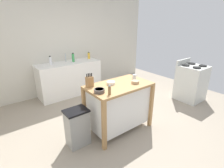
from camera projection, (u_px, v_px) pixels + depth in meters
The scene contains 16 objects.
ground_plane at pixel (120, 127), 3.29m from camera, with size 6.52×6.52×0.00m, color gray.
wall_back at pixel (64, 45), 4.61m from camera, with size 5.52×0.10×2.60m, color beige.
kitchen_island at pixel (119, 105), 3.08m from camera, with size 1.14×0.67×0.89m.
knife_block at pixel (90, 81), 2.83m from camera, with size 0.11×0.09×0.23m.
bowl_ceramic_small at pixel (99, 91), 2.62m from camera, with size 0.17×0.17×0.06m.
bowl_ceramic_wide at pixel (135, 82), 3.00m from camera, with size 0.14×0.14×0.05m.
bowl_stoneware_deep at pixel (111, 83), 2.95m from camera, with size 0.14×0.14×0.05m.
drinking_cup at pixel (134, 77), 3.21m from camera, with size 0.07×0.07×0.09m.
pepper_grinder at pixel (109, 90), 2.53m from camera, with size 0.04×0.04×0.15m.
trash_bin at pixel (77, 127), 2.74m from camera, with size 0.36×0.28×0.63m.
sink_counter at pixel (70, 78), 4.62m from camera, with size 1.64×0.60×0.88m.
sink_faucet at pixel (66, 58), 4.53m from camera, with size 0.02×0.02×0.22m.
bottle_dish_soap at pixel (50, 61), 4.19m from camera, with size 0.06×0.06×0.23m.
bottle_spray_cleaner at pixel (89, 56), 4.88m from camera, with size 0.07×0.07×0.19m.
bottle_hand_soap at pixel (73, 58), 4.51m from camera, with size 0.07×0.07×0.24m.
stove at pixel (191, 83), 4.29m from camera, with size 0.60×0.60×1.00m.
Camera 1 is at (-1.82, -2.11, 1.94)m, focal length 27.29 mm.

